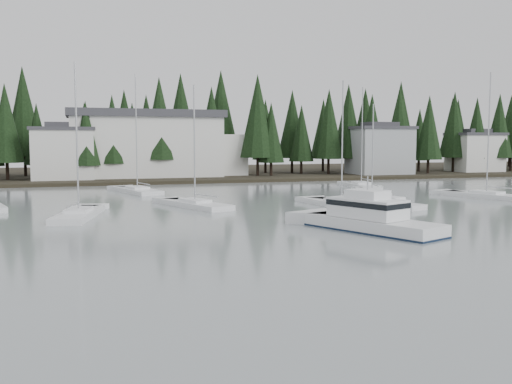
% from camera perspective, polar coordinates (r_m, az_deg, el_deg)
% --- Properties ---
extents(far_shore_land, '(240.00, 54.00, 1.00)m').
position_cam_1_polar(far_shore_land, '(111.83, -9.16, 1.78)').
color(far_shore_land, black).
rests_on(far_shore_land, ground).
extents(conifer_treeline, '(200.00, 22.00, 20.00)m').
position_cam_1_polar(conifer_treeline, '(100.96, -8.29, 1.44)').
color(conifer_treeline, black).
rests_on(conifer_treeline, ground).
extents(house_west, '(9.54, 7.42, 8.75)m').
position_cam_1_polar(house_west, '(92.61, -18.73, 3.79)').
color(house_west, silver).
rests_on(house_west, ground).
extents(house_east_a, '(10.60, 8.48, 9.25)m').
position_cam_1_polar(house_east_a, '(105.08, 12.24, 4.20)').
color(house_east_a, '#999EA0').
rests_on(house_east_a, ground).
extents(house_east_b, '(9.54, 7.42, 8.25)m').
position_cam_1_polar(house_east_b, '(119.02, 21.04, 3.82)').
color(house_east_b, silver).
rests_on(house_east_b, ground).
extents(harbor_inn, '(29.50, 11.50, 10.90)m').
position_cam_1_polar(harbor_inn, '(96.73, -9.73, 4.69)').
color(harbor_inn, silver).
rests_on(harbor_inn, ground).
extents(cabin_cruiser_center, '(6.95, 10.84, 4.47)m').
position_cam_1_polar(cabin_cruiser_center, '(40.96, 11.41, -2.92)').
color(cabin_cruiser_center, silver).
rests_on(cabin_cruiser_center, ground).
extents(sailboat_0, '(4.08, 10.22, 12.62)m').
position_cam_1_polar(sailboat_0, '(55.73, 8.54, -1.41)').
color(sailboat_0, silver).
rests_on(sailboat_0, ground).
extents(sailboat_1, '(5.56, 9.70, 11.27)m').
position_cam_1_polar(sailboat_1, '(69.54, 11.51, -0.18)').
color(sailboat_1, silver).
rests_on(sailboat_1, ground).
extents(sailboat_2, '(3.83, 8.98, 14.20)m').
position_cam_1_polar(sailboat_2, '(79.75, 10.48, 0.52)').
color(sailboat_2, silver).
rests_on(sailboat_2, ground).
extents(sailboat_3, '(6.04, 10.48, 14.46)m').
position_cam_1_polar(sailboat_3, '(68.95, 22.04, -0.48)').
color(sailboat_3, silver).
rests_on(sailboat_3, ground).
extents(sailboat_4, '(5.46, 10.34, 15.03)m').
position_cam_1_polar(sailboat_4, '(71.91, -11.77, 0.01)').
color(sailboat_4, silver).
rests_on(sailboat_4, ground).
extents(sailboat_6, '(5.91, 9.93, 12.19)m').
position_cam_1_polar(sailboat_6, '(55.23, -6.12, -1.43)').
color(sailboat_6, silver).
rests_on(sailboat_6, ground).
extents(sailboat_8, '(4.66, 10.16, 13.31)m').
position_cam_1_polar(sailboat_8, '(49.73, -17.29, -2.35)').
color(sailboat_8, silver).
rests_on(sailboat_8, ground).
extents(runabout_1, '(4.22, 7.02, 1.42)m').
position_cam_1_polar(runabout_1, '(56.19, 13.40, -1.36)').
color(runabout_1, silver).
rests_on(runabout_1, ground).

